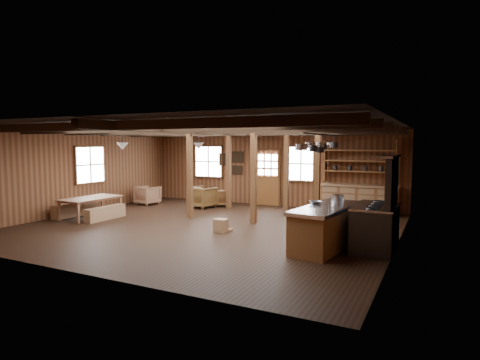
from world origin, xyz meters
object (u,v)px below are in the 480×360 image
(dining_table, at_px, (92,208))
(armchair_c, at_px, (148,195))
(armchair_a, at_px, (219,198))
(armchair_b, at_px, (203,197))
(kitchen_island, at_px, (327,227))
(commercial_range, at_px, (378,220))

(dining_table, distance_m, armchair_c, 3.05)
(armchair_a, distance_m, armchair_b, 0.69)
(kitchen_island, bearing_deg, armchair_a, 148.00)
(kitchen_island, xyz_separation_m, armchair_c, (-7.80, 3.30, -0.12))
(kitchen_island, xyz_separation_m, armchair_a, (-5.13, 4.16, -0.16))
(dining_table, relative_size, armchair_a, 2.66)
(kitchen_island, distance_m, dining_table, 7.51)
(commercial_range, distance_m, armchair_b, 7.33)
(commercial_range, height_order, armchair_b, commercial_range)
(armchair_a, relative_size, armchair_c, 0.89)
(dining_table, bearing_deg, kitchen_island, -89.94)
(kitchen_island, bearing_deg, armchair_c, 164.15)
(kitchen_island, distance_m, armchair_b, 6.56)
(commercial_range, relative_size, dining_table, 1.14)
(kitchen_island, xyz_separation_m, dining_table, (-7.50, 0.26, -0.16))
(armchair_a, relative_size, armchair_b, 0.81)
(commercial_range, height_order, dining_table, commercial_range)
(dining_table, bearing_deg, armchair_b, -29.12)
(armchair_c, bearing_deg, kitchen_island, 165.46)
(dining_table, height_order, armchair_c, armchair_c)
(armchair_b, bearing_deg, dining_table, 71.32)
(armchair_c, bearing_deg, armchair_b, -164.57)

